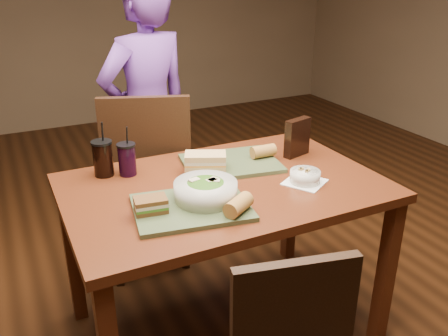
% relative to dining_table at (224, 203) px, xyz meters
% --- Properties ---
extents(ground, '(6.00, 6.00, 0.00)m').
position_rel_dining_table_xyz_m(ground, '(0.00, 0.00, -0.66)').
color(ground, '#381C0B').
rests_on(ground, ground).
extents(dining_table, '(1.30, 0.85, 0.75)m').
position_rel_dining_table_xyz_m(dining_table, '(0.00, 0.00, 0.00)').
color(dining_table, '#542410').
rests_on(dining_table, ground).
extents(chair_far, '(0.57, 0.58, 1.02)m').
position_rel_dining_table_xyz_m(chair_far, '(-0.17, 0.63, -0.10)').
color(chair_far, black).
rests_on(chair_far, ground).
extents(diner, '(0.66, 0.52, 1.57)m').
position_rel_dining_table_xyz_m(diner, '(-0.04, 0.90, 0.13)').
color(diner, '#64338E').
rests_on(diner, ground).
extents(tray_near, '(0.47, 0.38, 0.02)m').
position_rel_dining_table_xyz_m(tray_near, '(-0.21, -0.15, 0.10)').
color(tray_near, '#3E4C2D').
rests_on(tray_near, dining_table).
extents(tray_far, '(0.47, 0.38, 0.02)m').
position_rel_dining_table_xyz_m(tray_far, '(0.11, 0.17, 0.10)').
color(tray_far, '#3E4C2D').
rests_on(tray_far, dining_table).
extents(salad_bowl, '(0.24, 0.24, 0.08)m').
position_rel_dining_table_xyz_m(salad_bowl, '(-0.14, -0.13, 0.15)').
color(salad_bowl, silver).
rests_on(salad_bowl, tray_near).
extents(soup_bowl, '(0.21, 0.21, 0.06)m').
position_rel_dining_table_xyz_m(soup_bowl, '(0.31, -0.14, 0.12)').
color(soup_bowl, white).
rests_on(soup_bowl, dining_table).
extents(sandwich_near, '(0.12, 0.09, 0.05)m').
position_rel_dining_table_xyz_m(sandwich_near, '(-0.36, -0.13, 0.14)').
color(sandwich_near, '#593819').
rests_on(sandwich_near, tray_near).
extents(sandwich_far, '(0.20, 0.16, 0.07)m').
position_rel_dining_table_xyz_m(sandwich_far, '(-0.02, 0.14, 0.14)').
color(sandwich_far, tan).
rests_on(sandwich_far, tray_far).
extents(baguette_near, '(0.13, 0.11, 0.06)m').
position_rel_dining_table_xyz_m(baguette_near, '(-0.08, -0.28, 0.14)').
color(baguette_near, '#AD7533').
rests_on(baguette_near, tray_near).
extents(baguette_far, '(0.11, 0.06, 0.06)m').
position_rel_dining_table_xyz_m(baguette_far, '(0.27, 0.15, 0.14)').
color(baguette_far, '#AD7533').
rests_on(baguette_far, tray_far).
extents(cup_cola, '(0.09, 0.09, 0.24)m').
position_rel_dining_table_xyz_m(cup_cola, '(-0.43, 0.30, 0.17)').
color(cup_cola, black).
rests_on(cup_cola, dining_table).
extents(cup_berry, '(0.08, 0.08, 0.22)m').
position_rel_dining_table_xyz_m(cup_berry, '(-0.33, 0.27, 0.16)').
color(cup_berry, black).
rests_on(cup_berry, dining_table).
extents(chip_bag, '(0.14, 0.08, 0.18)m').
position_rel_dining_table_xyz_m(chip_bag, '(0.45, 0.14, 0.18)').
color(chip_bag, black).
rests_on(chip_bag, dining_table).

